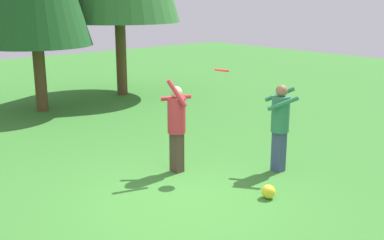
# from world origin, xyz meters

# --- Properties ---
(ground_plane) EXTENTS (40.00, 40.00, 0.00)m
(ground_plane) POSITION_xyz_m (0.00, 0.00, 0.00)
(ground_plane) COLOR #387A2D
(person_thrower) EXTENTS (0.67, 0.67, 1.83)m
(person_thrower) POSITION_xyz_m (0.77, 1.02, 0.99)
(person_thrower) COLOR #4C382D
(person_thrower) RESTS_ON ground_plane
(person_catcher) EXTENTS (0.74, 0.74, 1.68)m
(person_catcher) POSITION_xyz_m (2.26, -0.23, 1.00)
(person_catcher) COLOR #38476B
(person_catcher) RESTS_ON ground_plane
(frisbee) EXTENTS (0.30, 0.29, 0.06)m
(frisbee) POSITION_xyz_m (1.44, 0.51, 1.94)
(frisbee) COLOR red
(ball_yellow) EXTENTS (0.23, 0.23, 0.23)m
(ball_yellow) POSITION_xyz_m (1.12, -0.94, 0.12)
(ball_yellow) COLOR yellow
(ball_yellow) RESTS_ON ground_plane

